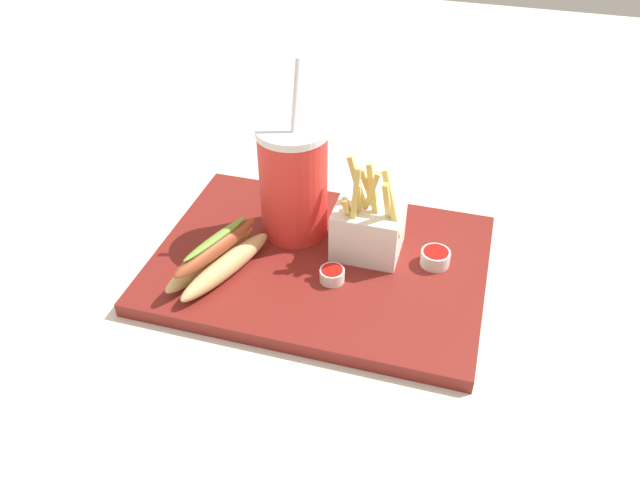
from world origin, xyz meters
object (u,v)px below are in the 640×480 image
object	(u,v)px
soda_cup	(293,181)
hot_dog_1	(218,258)
ketchup_cup_1	(435,257)
fries_basket	(368,227)
ketchup_cup_2	(332,274)

from	to	relation	value
soda_cup	hot_dog_1	world-z (taller)	soda_cup
ketchup_cup_1	fries_basket	bearing A→B (deg)	177.11
soda_cup	ketchup_cup_1	world-z (taller)	soda_cup
soda_cup	fries_basket	xyz separation A→B (m)	(0.11, -0.02, -0.04)
fries_basket	ketchup_cup_1	bearing A→B (deg)	-2.89
hot_dog_1	soda_cup	bearing A→B (deg)	59.33
ketchup_cup_1	ketchup_cup_2	bearing A→B (deg)	-150.53
ketchup_cup_1	ketchup_cup_2	distance (m)	0.14
fries_basket	ketchup_cup_2	distance (m)	0.08
ketchup_cup_2	soda_cup	bearing A→B (deg)	131.23
fries_basket	soda_cup	bearing A→B (deg)	171.38
hot_dog_1	ketchup_cup_1	distance (m)	0.29
soda_cup	ketchup_cup_2	size ratio (longest dim) A/B	7.77
fries_basket	hot_dog_1	xyz separation A→B (m)	(-0.18, -0.10, -0.02)
hot_dog_1	ketchup_cup_2	world-z (taller)	hot_dog_1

